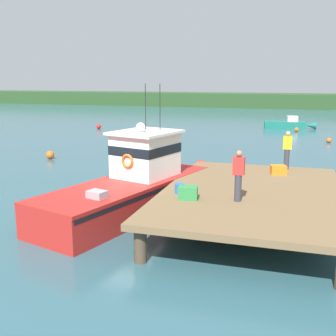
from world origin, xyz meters
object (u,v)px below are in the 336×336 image
object	(u,v)px
mooring_buoy_channel_marker	(297,130)
mooring_buoy_spare_mooring	(329,140)
main_fishing_boat	(136,184)
crate_stack_near_edge	(188,193)
crate_single_by_cleat	(278,170)
moored_boat_near_channel	(288,124)
mooring_buoy_outer	(99,126)
mooring_buoy_inshore	(50,155)
bait_bucket	(180,189)
deckhand_further_back	(287,149)
deckhand_by_the_boat	(238,175)

from	to	relation	value
mooring_buoy_channel_marker	mooring_buoy_spare_mooring	world-z (taller)	same
main_fishing_boat	crate_stack_near_edge	bearing A→B (deg)	-38.10
main_fishing_boat	mooring_buoy_channel_marker	distance (m)	27.82
crate_single_by_cleat	crate_stack_near_edge	world-z (taller)	crate_stack_near_edge
moored_boat_near_channel	mooring_buoy_outer	world-z (taller)	moored_boat_near_channel
mooring_buoy_spare_mooring	main_fishing_boat	bearing A→B (deg)	-112.24
main_fishing_boat	crate_stack_near_edge	size ratio (longest dim) A/B	16.52
main_fishing_boat	moored_boat_near_channel	distance (m)	29.85
mooring_buoy_channel_marker	mooring_buoy_inshore	world-z (taller)	mooring_buoy_inshore
bait_bucket	deckhand_further_back	size ratio (longest dim) A/B	0.21
crate_single_by_cleat	deckhand_by_the_boat	bearing A→B (deg)	-103.96
bait_bucket	mooring_buoy_channel_marker	distance (m)	28.89
deckhand_by_the_boat	mooring_buoy_outer	xyz separation A→B (m)	(-17.45, 25.57, -1.82)
moored_boat_near_channel	mooring_buoy_inshore	distance (m)	25.52
crate_single_by_cleat	mooring_buoy_outer	distance (m)	28.23
crate_single_by_cleat	deckhand_further_back	xyz separation A→B (m)	(0.28, 1.12, 0.68)
deckhand_further_back	mooring_buoy_inshore	world-z (taller)	deckhand_further_back
mooring_buoy_outer	bait_bucket	bearing A→B (deg)	-58.51
deckhand_further_back	mooring_buoy_outer	bearing A→B (deg)	132.99
crate_stack_near_edge	mooring_buoy_spare_mooring	xyz separation A→B (m)	(5.82, 22.53, -1.21)
crate_stack_near_edge	moored_boat_near_channel	bearing A→B (deg)	85.37
crate_stack_near_edge	mooring_buoy_channel_marker	xyz separation A→B (m)	(3.35, 29.19, -1.21)
deckhand_further_back	mooring_buoy_spare_mooring	world-z (taller)	deckhand_further_back
bait_bucket	moored_boat_near_channel	distance (m)	31.00
mooring_buoy_channel_marker	main_fishing_boat	bearing A→B (deg)	-102.28
crate_single_by_cleat	mooring_buoy_inshore	xyz separation A→B (m)	(-14.21, 5.64, -1.12)
bait_bucket	deckhand_further_back	world-z (taller)	deckhand_further_back
bait_bucket	mooring_buoy_channel_marker	size ratio (longest dim) A/B	0.85
crate_single_by_cleat	bait_bucket	world-z (taller)	crate_single_by_cleat
deckhand_by_the_boat	mooring_buoy_channel_marker	size ratio (longest dim) A/B	4.08
mooring_buoy_inshore	mooring_buoy_outer	distance (m)	16.22
crate_stack_near_edge	mooring_buoy_channel_marker	size ratio (longest dim) A/B	1.50
moored_boat_near_channel	mooring_buoy_spare_mooring	world-z (taller)	moored_boat_near_channel
moored_boat_near_channel	mooring_buoy_outer	size ratio (longest dim) A/B	10.72
mooring_buoy_inshore	mooring_buoy_spare_mooring	distance (m)	21.35
crate_stack_near_edge	moored_boat_near_channel	xyz separation A→B (m)	(2.54, 31.42, -0.97)
mooring_buoy_inshore	main_fishing_boat	bearing A→B (deg)	-42.12
bait_bucket	main_fishing_boat	bearing A→B (deg)	145.94
crate_stack_near_edge	crate_single_by_cleat	bearing A→B (deg)	59.96
crate_single_by_cleat	crate_stack_near_edge	xyz separation A→B (m)	(-2.62, -4.53, 0.03)
bait_bucket	deckhand_further_back	xyz separation A→B (m)	(3.34, 5.08, 0.69)
deckhand_by_the_boat	mooring_buoy_channel_marker	xyz separation A→B (m)	(1.79, 28.95, -1.86)
deckhand_further_back	mooring_buoy_inshore	xyz separation A→B (m)	(-14.49, 4.52, -1.80)
mooring_buoy_channel_marker	mooring_buoy_outer	bearing A→B (deg)	-170.04
crate_stack_near_edge	mooring_buoy_outer	size ratio (longest dim) A/B	1.25
mooring_buoy_inshore	mooring_buoy_outer	world-z (taller)	mooring_buoy_inshore
deckhand_further_back	main_fishing_boat	bearing A→B (deg)	-146.39
moored_boat_near_channel	mooring_buoy_spare_mooring	size ratio (longest dim) A/B	12.85
main_fishing_boat	crate_single_by_cleat	world-z (taller)	main_fishing_boat
deckhand_by_the_boat	mooring_buoy_inshore	world-z (taller)	deckhand_by_the_boat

